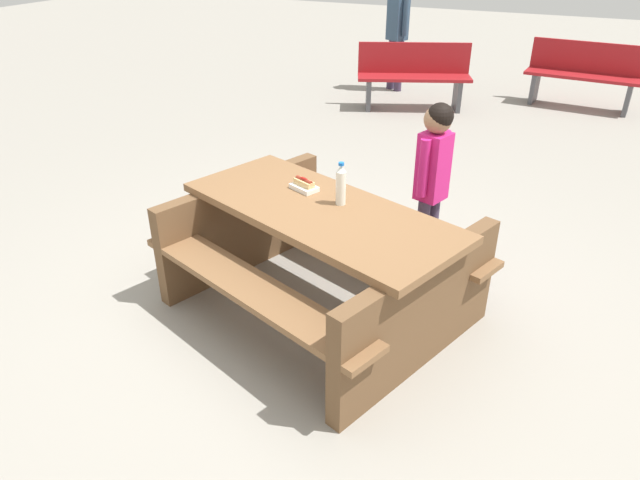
{
  "coord_description": "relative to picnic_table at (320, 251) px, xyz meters",
  "views": [
    {
      "loc": [
        -1.33,
        2.87,
        2.28
      ],
      "look_at": [
        0.0,
        0.0,
        0.52
      ],
      "focal_mm": 32.48,
      "sensor_mm": 36.0,
      "label": 1
    }
  ],
  "objects": [
    {
      "name": "picnic_table",
      "position": [
        0.0,
        0.0,
        0.0
      ],
      "size": [
        2.17,
        1.93,
        0.75
      ],
      "color": "brown",
      "rests_on": "ground"
    },
    {
      "name": "soda_bottle",
      "position": [
        -0.09,
        -0.1,
        0.43
      ],
      "size": [
        0.06,
        0.06,
        0.27
      ],
      "color": "silver",
      "rests_on": "picnic_table"
    },
    {
      "name": "child_in_coat",
      "position": [
        -0.48,
        -0.82,
        0.35
      ],
      "size": [
        0.23,
        0.3,
        1.25
      ],
      "color": "#3F334C",
      "rests_on": "ground"
    },
    {
      "name": "bystander_adult",
      "position": [
        1.37,
        -5.65,
        0.59
      ],
      "size": [
        0.36,
        0.32,
        1.62
      ],
      "color": "#3F334C",
      "rests_on": "ground"
    },
    {
      "name": "park_bench_mid",
      "position": [
        -1.25,
        -5.85,
        0.0
      ],
      "size": [
        1.53,
        0.53,
        0.85
      ],
      "color": "maroon",
      "rests_on": "ground"
    },
    {
      "name": "park_bench_near",
      "position": [
        0.84,
        -4.82,
        0.0
      ],
      "size": [
        1.54,
        0.93,
        0.85
      ],
      "color": "maroon",
      "rests_on": "ground"
    },
    {
      "name": "hotdog_tray",
      "position": [
        0.21,
        -0.2,
        0.34
      ],
      "size": [
        0.21,
        0.17,
        0.08
      ],
      "color": "white",
      "rests_on": "picnic_table"
    },
    {
      "name": "ground_plane",
      "position": [
        0.0,
        0.0,
        -0.44
      ],
      "size": [
        30.0,
        30.0,
        0.0
      ],
      "primitive_type": "plane",
      "color": "gray",
      "rests_on": "ground"
    }
  ]
}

